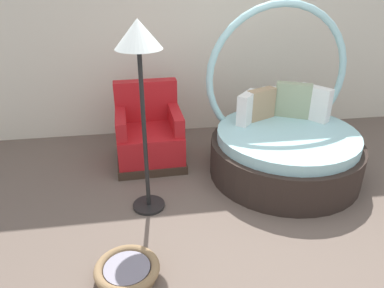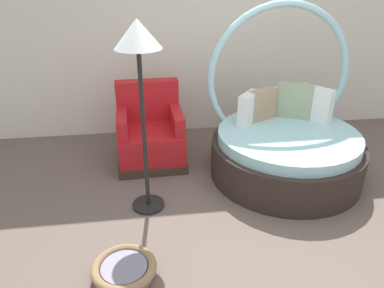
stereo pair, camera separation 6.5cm
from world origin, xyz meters
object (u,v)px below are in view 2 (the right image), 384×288
at_px(round_daybed, 285,142).
at_px(pet_basket, 124,270).
at_px(floor_lamp, 139,54).
at_px(red_armchair, 150,135).

xyz_separation_m(round_daybed, pet_basket, (-1.78, -1.40, -0.31)).
relative_size(pet_basket, floor_lamp, 0.28).
xyz_separation_m(round_daybed, floor_lamp, (-1.58, -0.49, 1.15)).
height_order(round_daybed, pet_basket, round_daybed).
bearing_deg(red_armchair, floor_lamp, -93.77).
distance_m(round_daybed, floor_lamp, 2.01).
xyz_separation_m(red_armchair, floor_lamp, (-0.07, -0.99, 1.20)).
height_order(pet_basket, floor_lamp, floor_lamp).
relative_size(red_armchair, floor_lamp, 0.52).
bearing_deg(pet_basket, red_armchair, 81.83).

